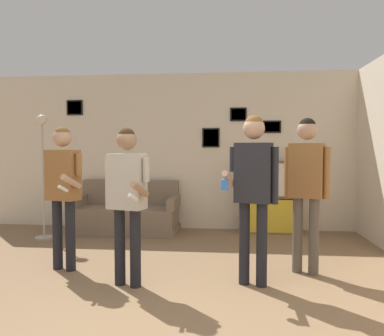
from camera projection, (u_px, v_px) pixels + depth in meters
wall_back at (194, 151)px, 6.53m from camera, size 7.86×0.08×2.70m
couch at (126, 215)px, 6.28m from camera, size 1.75×0.80×0.85m
bookshelf at (271, 197)px, 6.22m from camera, size 0.98×0.30×1.19m
floor_lamp at (43, 167)px, 5.75m from camera, size 0.28×0.28×1.92m
person_player_foreground_left at (63, 183)px, 4.26m from camera, size 0.49×0.53×1.64m
person_player_foreground_center at (127, 190)px, 3.76m from camera, size 0.49×0.52×1.60m
person_watcher_holding_cup at (253, 181)px, 3.77m from camera, size 0.57×0.39×1.73m
person_spectator_near_bookshelf at (306, 178)px, 4.14m from camera, size 0.46×0.33×1.73m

